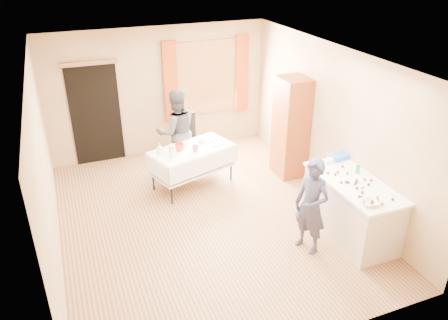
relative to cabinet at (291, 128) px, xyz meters
name	(u,v)px	position (x,y,z in m)	size (l,w,h in m)	color
floor	(206,217)	(-1.99, -0.86, -0.96)	(4.50, 5.50, 0.02)	#9E7047
ceiling	(202,57)	(-1.99, -0.86, 1.66)	(4.50, 5.50, 0.02)	white
wall_back	(159,92)	(-1.99, 1.90, 0.35)	(4.50, 0.02, 2.60)	tan
wall_front	(297,254)	(-1.99, -3.62, 0.35)	(4.50, 0.02, 2.60)	tan
wall_left	(44,171)	(-4.25, -0.86, 0.35)	(0.02, 5.50, 2.60)	tan
wall_right	(332,124)	(0.27, -0.86, 0.35)	(0.02, 5.50, 2.60)	tan
window_frame	(206,78)	(-0.99, 1.86, 0.55)	(1.32, 0.06, 1.52)	olive
window_pane	(207,78)	(-0.99, 1.84, 0.55)	(1.20, 0.02, 1.40)	white
curtain_left	(171,82)	(-1.77, 1.81, 0.55)	(0.28, 0.06, 1.65)	#9E4217
curtain_right	(242,74)	(-0.21, 1.81, 0.55)	(0.28, 0.06, 1.65)	#9E4217
doorway	(96,115)	(-3.29, 1.87, 0.05)	(0.95, 0.04, 2.00)	black
door_lintel	(89,63)	(-3.29, 1.84, 1.07)	(1.05, 0.06, 0.08)	olive
cabinet	(291,128)	(0.00, 0.00, 0.00)	(0.50, 0.60, 1.89)	brown
counter	(351,208)	(-0.10, -2.07, -0.49)	(0.77, 1.62, 0.91)	beige
party_table	(193,163)	(-1.86, 0.22, -0.50)	(1.64, 1.17, 0.75)	black
chair	(188,150)	(-1.67, 1.09, -0.64)	(0.43, 0.43, 1.02)	black
girl	(311,206)	(-0.87, -2.16, -0.23)	(0.52, 0.62, 1.44)	#272744
woman	(177,132)	(-1.95, 0.87, -0.12)	(0.82, 0.65, 1.64)	black
soda_can	(358,170)	(0.09, -1.87, 0.03)	(0.07, 0.07, 0.12)	#17924D
mixing_bowl	(369,203)	(-0.32, -2.66, -0.01)	(0.27, 0.27, 0.06)	white
foam_block	(328,161)	(-0.15, -1.44, 0.00)	(0.15, 0.10, 0.08)	white
blue_basket	(339,157)	(0.11, -1.37, 0.00)	(0.30, 0.20, 0.08)	blue
pitcher	(172,152)	(-2.28, -0.02, -0.09)	(0.11, 0.11, 0.22)	silver
cup_red	(180,147)	(-2.08, 0.21, -0.13)	(0.17, 0.17, 0.13)	red
cup_rainbow	(195,149)	(-1.84, 0.06, -0.14)	(0.17, 0.17, 0.11)	red
small_bowl	(203,141)	(-1.60, 0.39, -0.17)	(0.22, 0.22, 0.05)	white
pastry_tray	(218,143)	(-1.36, 0.23, -0.19)	(0.28, 0.20, 0.02)	white
bottle	(160,149)	(-2.44, 0.20, -0.10)	(0.11, 0.11, 0.19)	white
cake_balls	(358,186)	(-0.17, -2.23, -0.01)	(0.53, 1.14, 0.04)	#3F2314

